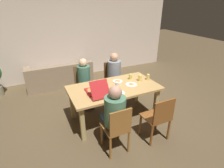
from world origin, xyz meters
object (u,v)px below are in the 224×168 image
person_1 (114,112)px  person_2 (85,80)px  chair_1 (117,128)px  drinking_glass_3 (140,78)px  plate_2 (118,81)px  plate_0 (131,84)px  drinking_glass_1 (117,84)px  person_0 (115,73)px  pizza_box_0 (96,91)px  chair_3 (159,118)px  drinking_glass_2 (148,77)px  chair_0 (113,78)px  couch (60,77)px  drinking_glass_0 (131,77)px  plate_1 (119,93)px  dining_table (114,91)px  chair_2 (84,84)px

person_1 → person_2: bearing=90.0°
chair_1 → drinking_glass_3: bearing=42.3°
plate_2 → drinking_glass_3: size_ratio=1.55×
person_1 → plate_0: (0.77, 0.72, 0.05)m
person_1 → drinking_glass_1: person_1 is taller
person_0 → pizza_box_0: person_0 is taller
chair_3 → plate_2: chair_3 is taller
person_1 → drinking_glass_2: (1.25, 0.78, 0.11)m
chair_0 → couch: (-1.18, 1.34, -0.26)m
plate_0 → drinking_glass_0: size_ratio=1.92×
drinking_glass_0 → drinking_glass_1: bearing=-154.7°
chair_1 → drinking_glass_2: chair_1 is taller
chair_0 → pizza_box_0: 1.37m
chair_0 → drinking_glass_3: chair_0 is taller
pizza_box_0 → drinking_glass_2: (1.29, 0.07, 0.02)m
drinking_glass_1 → plate_1: bearing=-109.8°
chair_3 → plate_1: size_ratio=3.78×
person_0 → chair_1: (-0.81, -1.73, -0.22)m
person_1 → chair_3: bearing=-13.2°
chair_1 → pizza_box_0: bearing=92.9°
dining_table → plate_0: plate_0 is taller
couch → plate_1: bearing=-74.5°
drinking_glass_1 → drinking_glass_0: bearing=25.3°
plate_1 → drinking_glass_0: 0.74m
chair_0 → chair_2: (-0.81, -0.01, -0.01)m
chair_2 → person_2: bearing=-90.0°
dining_table → chair_3: chair_3 is taller
chair_0 → person_1: 1.93m
dining_table → drinking_glass_0: size_ratio=14.82×
chair_0 → plate_2: bearing=-107.6°
person_2 → pizza_box_0: 0.87m
person_2 → plate_0: 1.15m
drinking_glass_0 → chair_0: bearing=96.9°
chair_1 → couch: (-0.36, 3.21, -0.24)m
pizza_box_0 → person_1: bearing=-86.5°
chair_0 → plate_2: (-0.23, -0.74, 0.25)m
dining_table → chair_1: chair_1 is taller
plate_1 → couch: bearing=105.5°
chair_0 → dining_table: bearing=-114.1°
plate_0 → drinking_glass_1: size_ratio=2.31×
chair_1 → pizza_box_0: pizza_box_0 is taller
plate_0 → drinking_glass_2: drinking_glass_2 is taller
chair_0 → couch: chair_0 is taller
plate_2 → drinking_glass_1: bearing=-120.1°
person_0 → drinking_glass_2: 0.93m
chair_3 → plate_0: 0.95m
drinking_glass_2 → plate_0: bearing=-173.2°
chair_0 → person_0: bearing=-90.0°
person_2 → drinking_glass_3: 1.30m
drinking_glass_0 → couch: 2.51m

